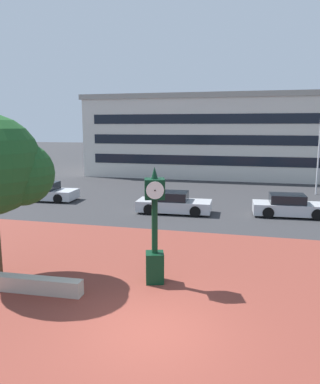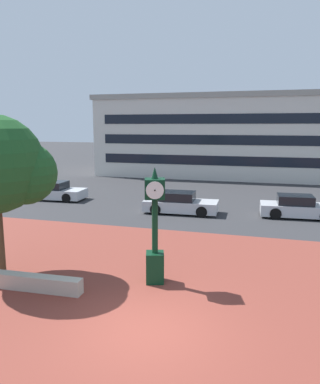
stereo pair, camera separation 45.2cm
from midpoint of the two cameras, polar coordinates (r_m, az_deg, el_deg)
ground_plane at (r=10.33m, az=-2.91°, el=-20.17°), size 200.00×200.00×0.00m
plaza_brick_paving at (r=12.60m, az=0.68°, el=-14.29°), size 44.00×13.30×0.01m
planter_wall at (r=12.92m, az=-19.52°, el=-13.07°), size 3.21×0.53×0.50m
street_clock at (r=12.47m, az=-1.85°, el=-5.93°), size 0.80×0.84×3.89m
car_street_near at (r=22.71m, az=1.46°, el=-1.73°), size 4.46×1.98×1.28m
car_street_mid at (r=23.06m, az=18.45°, el=-2.08°), size 4.33×1.99×1.28m
car_street_far at (r=27.79m, az=-17.37°, el=-0.02°), size 4.36×2.17×1.28m
civic_building at (r=41.72m, az=8.28°, el=8.44°), size 26.42×12.07×8.24m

